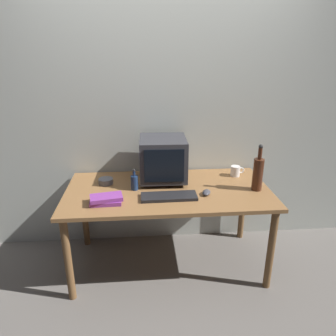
{
  "coord_description": "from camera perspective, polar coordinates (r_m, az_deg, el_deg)",
  "views": [
    {
      "loc": [
        -0.19,
        -2.29,
        1.76
      ],
      "look_at": [
        0.0,
        0.0,
        0.89
      ],
      "focal_mm": 33.67,
      "sensor_mm": 36.0,
      "label": 1
    }
  ],
  "objects": [
    {
      "name": "crt_monitor",
      "position": [
        2.62,
        -0.92,
        1.66
      ],
      "size": [
        0.39,
        0.39,
        0.37
      ],
      "color": "#333338",
      "rests_on": "desk"
    },
    {
      "name": "keyboard",
      "position": [
        2.37,
        0.18,
        -5.18
      ],
      "size": [
        0.42,
        0.16,
        0.02
      ],
      "primitive_type": "cube",
      "rotation": [
        0.0,
        0.0,
        0.01
      ],
      "color": "black",
      "rests_on": "desk"
    },
    {
      "name": "ground_plane",
      "position": [
        2.9,
        0.0,
        -16.76
      ],
      "size": [
        6.0,
        6.0,
        0.0
      ],
      "primitive_type": "plane",
      "color": "slate"
    },
    {
      "name": "computer_mouse",
      "position": [
        2.44,
        6.97,
        -4.42
      ],
      "size": [
        0.09,
        0.12,
        0.04
      ],
      "primitive_type": "ellipsoid",
      "rotation": [
        0.0,
        0.0,
        -0.39
      ],
      "color": "#3F3F47",
      "rests_on": "desk"
    },
    {
      "name": "back_wall",
      "position": [
        2.82,
        -0.8,
        10.25
      ],
      "size": [
        4.0,
        0.08,
        2.5
      ],
      "primitive_type": "cube",
      "color": "beige",
      "rests_on": "ground"
    },
    {
      "name": "book_stack",
      "position": [
        2.34,
        -11.14,
        -5.61
      ],
      "size": [
        0.25,
        0.17,
        0.06
      ],
      "color": "#843893",
      "rests_on": "desk"
    },
    {
      "name": "desk",
      "position": [
        2.56,
        0.0,
        -5.4
      ],
      "size": [
        1.63,
        0.83,
        0.71
      ],
      "color": "olive",
      "rests_on": "ground"
    },
    {
      "name": "bottle_short",
      "position": [
        2.5,
        -6.1,
        -2.53
      ],
      "size": [
        0.06,
        0.06,
        0.18
      ],
      "color": "navy",
      "rests_on": "desk"
    },
    {
      "name": "bottle_tall",
      "position": [
        2.56,
        15.97,
        -0.9
      ],
      "size": [
        0.08,
        0.08,
        0.37
      ],
      "color": "#472314",
      "rests_on": "desk"
    },
    {
      "name": "mug",
      "position": [
        2.83,
        12.15,
        -0.53
      ],
      "size": [
        0.12,
        0.08,
        0.09
      ],
      "color": "white",
      "rests_on": "desk"
    },
    {
      "name": "cd_spindle",
      "position": [
        2.66,
        -11.2,
        -2.36
      ],
      "size": [
        0.12,
        0.12,
        0.04
      ],
      "primitive_type": "cylinder",
      "color": "#595B66",
      "rests_on": "desk"
    }
  ]
}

